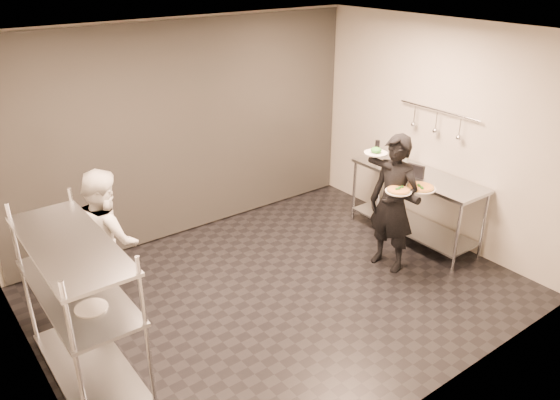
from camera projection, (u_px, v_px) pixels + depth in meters
room_shell at (221, 147)px, 6.40m from camera, size 5.00×4.00×2.80m
pass_rack at (80, 304)px, 4.63m from camera, size 0.60×1.60×1.50m
prep_counter at (416, 195)px, 7.05m from camera, size 0.60×1.80×0.92m
utensil_rail at (437, 123)px, 6.81m from camera, size 0.07×1.20×0.31m
waiter at (393, 204)px, 6.33m from camera, size 0.48×0.65×1.65m
chef at (107, 239)px, 5.65m from camera, size 0.60×0.76×1.55m
pizza_plate_near at (398, 190)px, 6.05m from camera, size 0.29×0.29×0.05m
pizza_plate_far at (420, 187)px, 6.16m from camera, size 0.35×0.35×0.05m
salad_plate at (376, 151)px, 6.24m from camera, size 0.27×0.27×0.07m
pos_monitor at (416, 171)px, 6.80m from camera, size 0.09×0.23×0.16m
bottle_green at (394, 158)px, 7.10m from camera, size 0.07×0.07×0.25m
bottle_clear at (406, 158)px, 7.13m from camera, size 0.07×0.07×0.22m
bottle_dark at (377, 148)px, 7.51m from camera, size 0.06×0.06×0.21m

